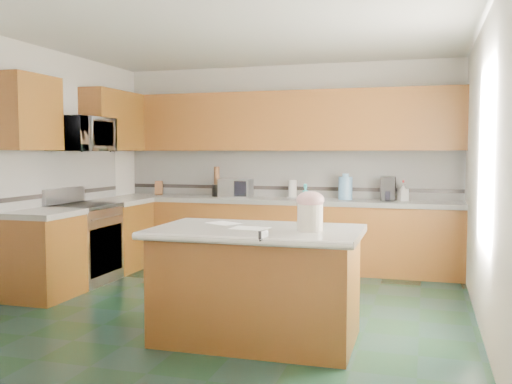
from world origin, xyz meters
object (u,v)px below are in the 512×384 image
(knife_block, at_px, (159,188))
(coffee_maker, at_px, (388,189))
(toaster_oven, at_px, (236,188))
(island_top, at_px, (257,232))
(treat_jar, at_px, (310,218))
(soap_bottle_island, at_px, (305,205))
(island_base, at_px, (257,288))

(knife_block, height_order, coffee_maker, coffee_maker)
(knife_block, xyz_separation_m, toaster_oven, (1.15, 0.00, 0.03))
(toaster_oven, bearing_deg, knife_block, 177.01)
(island_top, bearing_deg, coffee_maker, 73.50)
(coffee_maker, bearing_deg, knife_block, -179.09)
(treat_jar, relative_size, coffee_maker, 0.70)
(soap_bottle_island, bearing_deg, treat_jar, -81.34)
(island_base, height_order, knife_block, knife_block)
(soap_bottle_island, xyz_separation_m, toaster_oven, (-1.52, 2.70, -0.05))
(soap_bottle_island, bearing_deg, coffee_maker, 69.25)
(treat_jar, xyz_separation_m, toaster_oven, (-1.61, 2.98, 0.02))
(knife_block, bearing_deg, treat_jar, -67.52)
(island_top, distance_m, knife_block, 3.74)
(island_top, height_order, treat_jar, treat_jar)
(knife_block, bearing_deg, coffee_maker, -19.83)
(island_top, relative_size, coffee_maker, 5.60)
(treat_jar, xyz_separation_m, soap_bottle_island, (-0.10, 0.28, 0.07))
(treat_jar, height_order, knife_block, treat_jar)
(treat_jar, relative_size, toaster_oven, 0.49)
(island_base, bearing_deg, coffee_maker, 73.50)
(island_top, relative_size, treat_jar, 7.98)
(knife_block, relative_size, coffee_maker, 0.66)
(island_top, distance_m, toaster_oven, 3.17)
(toaster_oven, relative_size, coffee_maker, 1.43)
(island_base, xyz_separation_m, treat_jar, (0.44, -0.04, 0.59))
(island_base, height_order, island_top, island_top)
(treat_jar, bearing_deg, toaster_oven, 96.01)
(island_top, distance_m, treat_jar, 0.47)
(island_base, relative_size, toaster_oven, 3.69)
(knife_block, relative_size, toaster_oven, 0.46)
(island_base, height_order, toaster_oven, toaster_oven)
(knife_block, bearing_deg, toaster_oven, -20.37)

